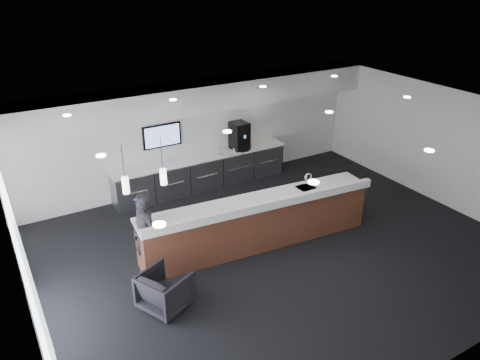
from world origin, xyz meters
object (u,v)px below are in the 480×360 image
coffee_machine (239,136)px  armchair (165,290)px  service_counter (258,222)px  lounge_guest (145,236)px

coffee_machine → armchair: (-3.99, -4.14, -0.96)m
service_counter → coffee_machine: bearing=71.3°
service_counter → armchair: bearing=-155.1°
service_counter → lounge_guest: 2.54m
lounge_guest → coffee_machine: bearing=116.3°
service_counter → armchair: (-2.58, -0.93, -0.20)m
service_counter → armchair: service_counter is taller
service_counter → armchair: size_ratio=6.57×
service_counter → coffee_machine: coffee_machine is taller
coffee_machine → armchair: bearing=-136.5°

